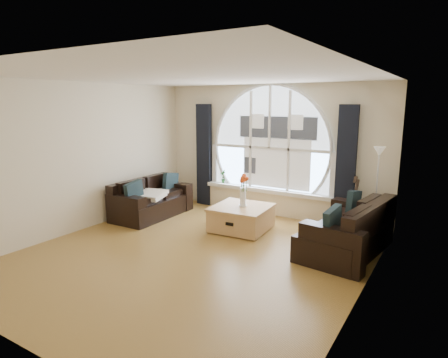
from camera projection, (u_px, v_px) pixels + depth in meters
ground at (194, 254)px, 5.99m from camera, size 5.00×5.50×0.01m
ceiling at (191, 76)px, 5.47m from camera, size 5.00×5.50×0.01m
wall_back at (270, 150)px, 8.03m from camera, size 5.00×0.01×2.70m
wall_front at (10, 214)px, 3.43m from camera, size 5.00×0.01×2.70m
wall_left at (82, 157)px, 7.02m from camera, size 0.01×5.50×2.70m
wall_right at (367, 188)px, 4.45m from camera, size 0.01×5.50×2.70m
attic_slope at (346, 101)px, 4.40m from camera, size 0.92×5.50×0.72m
arched_window at (270, 137)px, 7.95m from camera, size 2.60×0.06×2.15m
window_sill at (267, 190)px, 8.11m from camera, size 2.90×0.22×0.08m
window_frame at (269, 137)px, 7.92m from camera, size 2.76×0.08×2.15m
neighbor_house at (276, 144)px, 7.88m from camera, size 1.70×0.02×1.50m
curtain_left at (204, 155)px, 8.79m from camera, size 0.35×0.12×2.30m
curtain_right at (346, 167)px, 7.14m from camera, size 0.35×0.12×2.30m
sofa_left at (152, 197)px, 7.98m from camera, size 0.88×1.72×0.76m
sofa_right at (346, 228)px, 6.03m from camera, size 1.17×1.96×0.82m
coffee_chest at (242, 217)px, 7.12m from camera, size 1.07×1.07×0.49m
throw_blanket at (150, 195)px, 7.76m from camera, size 0.65×0.65×0.10m
vase_flowers at (243, 186)px, 7.00m from camera, size 0.24×0.24×0.70m
floor_lamp at (376, 193)px, 6.63m from camera, size 0.24×0.24×1.60m
guitar at (355, 204)px, 6.93m from camera, size 0.43×0.36×1.06m
potted_plant at (223, 176)px, 8.64m from camera, size 0.19×0.16×0.30m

